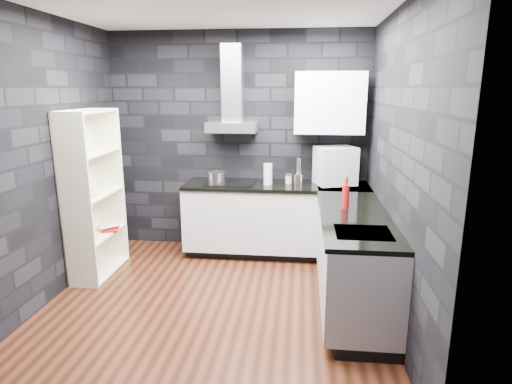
% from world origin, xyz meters
% --- Properties ---
extents(ground, '(3.20, 3.20, 0.00)m').
position_xyz_m(ground, '(0.00, 0.00, 0.00)').
color(ground, '#421D11').
extents(ceiling, '(3.20, 3.20, 0.00)m').
position_xyz_m(ceiling, '(0.00, 0.00, 2.70)').
color(ceiling, white).
extents(wall_back, '(3.20, 0.05, 2.70)m').
position_xyz_m(wall_back, '(0.00, 1.62, 1.35)').
color(wall_back, black).
rests_on(wall_back, ground).
extents(wall_front, '(3.20, 0.05, 2.70)m').
position_xyz_m(wall_front, '(0.00, -1.62, 1.35)').
color(wall_front, black).
rests_on(wall_front, ground).
extents(wall_left, '(0.05, 3.20, 2.70)m').
position_xyz_m(wall_left, '(-1.62, 0.00, 1.35)').
color(wall_left, black).
rests_on(wall_left, ground).
extents(wall_right, '(0.05, 3.20, 2.70)m').
position_xyz_m(wall_right, '(1.62, 0.00, 1.35)').
color(wall_right, black).
rests_on(wall_right, ground).
extents(toekick_back, '(2.18, 0.50, 0.10)m').
position_xyz_m(toekick_back, '(0.50, 1.34, 0.05)').
color(toekick_back, black).
rests_on(toekick_back, ground).
extents(toekick_right, '(0.50, 1.78, 0.10)m').
position_xyz_m(toekick_right, '(1.34, 0.10, 0.05)').
color(toekick_right, black).
rests_on(toekick_right, ground).
extents(counter_back_cab, '(2.20, 0.60, 0.76)m').
position_xyz_m(counter_back_cab, '(0.50, 1.30, 0.48)').
color(counter_back_cab, silver).
rests_on(counter_back_cab, ground).
extents(counter_right_cab, '(0.60, 1.80, 0.76)m').
position_xyz_m(counter_right_cab, '(1.30, 0.10, 0.48)').
color(counter_right_cab, silver).
rests_on(counter_right_cab, ground).
extents(counter_back_top, '(2.20, 0.62, 0.04)m').
position_xyz_m(counter_back_top, '(0.50, 1.29, 0.88)').
color(counter_back_top, black).
rests_on(counter_back_top, counter_back_cab).
extents(counter_right_top, '(0.62, 1.80, 0.04)m').
position_xyz_m(counter_right_top, '(1.29, 0.10, 0.88)').
color(counter_right_top, black).
rests_on(counter_right_top, counter_right_cab).
extents(counter_corner_top, '(0.62, 0.62, 0.04)m').
position_xyz_m(counter_corner_top, '(1.30, 1.30, 0.88)').
color(counter_corner_top, black).
rests_on(counter_corner_top, counter_right_cab).
extents(hood_body, '(0.60, 0.34, 0.12)m').
position_xyz_m(hood_body, '(-0.05, 1.43, 1.56)').
color(hood_body, '#ACACB0').
rests_on(hood_body, wall_back).
extents(hood_chimney, '(0.24, 0.20, 0.90)m').
position_xyz_m(hood_chimney, '(-0.05, 1.50, 2.07)').
color(hood_chimney, '#ACACB0').
rests_on(hood_chimney, hood_body).
extents(upper_cabinet, '(0.80, 0.35, 0.70)m').
position_xyz_m(upper_cabinet, '(1.10, 1.43, 1.85)').
color(upper_cabinet, white).
rests_on(upper_cabinet, wall_back).
extents(cooktop, '(0.58, 0.50, 0.01)m').
position_xyz_m(cooktop, '(-0.05, 1.30, 0.91)').
color(cooktop, black).
rests_on(cooktop, counter_back_top).
extents(sink_rim, '(0.44, 0.40, 0.01)m').
position_xyz_m(sink_rim, '(1.30, -0.40, 0.89)').
color(sink_rim, '#ACACB0').
rests_on(sink_rim, counter_right_top).
extents(pot, '(0.27, 0.27, 0.13)m').
position_xyz_m(pot, '(-0.21, 1.19, 0.97)').
color(pot, '#B5B4BA').
rests_on(pot, cooktop).
extents(glass_vase, '(0.12, 0.12, 0.25)m').
position_xyz_m(glass_vase, '(0.40, 1.25, 1.03)').
color(glass_vase, silver).
rests_on(glass_vase, counter_back_top).
extents(storage_jar, '(0.11, 0.11, 0.10)m').
position_xyz_m(storage_jar, '(0.65, 1.34, 0.95)').
color(storage_jar, tan).
rests_on(storage_jar, counter_back_top).
extents(utensil_crock, '(0.11, 0.11, 0.12)m').
position_xyz_m(utensil_crock, '(0.76, 1.30, 0.96)').
color(utensil_crock, '#B5B4BA').
rests_on(utensil_crock, counter_back_top).
extents(appliance_garage, '(0.53, 0.47, 0.45)m').
position_xyz_m(appliance_garage, '(1.19, 1.36, 1.12)').
color(appliance_garage, '#B8BBC0').
rests_on(appliance_garage, counter_back_top).
extents(red_bottle, '(0.09, 0.09, 0.23)m').
position_xyz_m(red_bottle, '(1.22, 0.29, 1.01)').
color(red_bottle, '#A01011').
rests_on(red_bottle, counter_right_top).
extents(bookshelf, '(0.38, 0.82, 1.80)m').
position_xyz_m(bookshelf, '(-1.42, 0.55, 0.90)').
color(bookshelf, '#F0EBC9').
rests_on(bookshelf, ground).
extents(fruit_bowl, '(0.27, 0.27, 0.06)m').
position_xyz_m(fruit_bowl, '(-1.42, 0.45, 0.94)').
color(fruit_bowl, white).
rests_on(fruit_bowl, bookshelf).
extents(book_red, '(0.17, 0.07, 0.23)m').
position_xyz_m(book_red, '(-1.41, 0.67, 0.57)').
color(book_red, '#930A07').
rests_on(book_red, bookshelf).
extents(book_second, '(0.12, 0.12, 0.21)m').
position_xyz_m(book_second, '(-1.42, 0.75, 0.59)').
color(book_second, '#B2B2B2').
rests_on(book_second, bookshelf).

